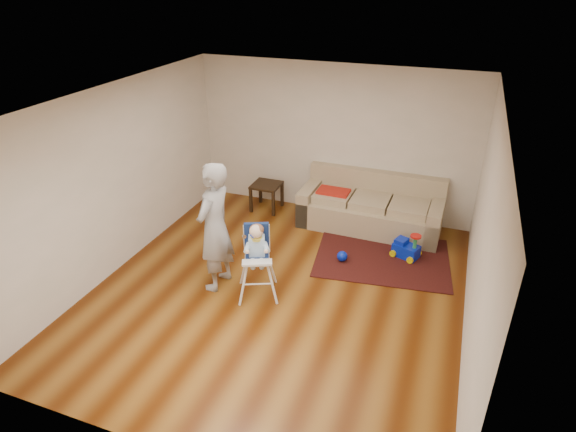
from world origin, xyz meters
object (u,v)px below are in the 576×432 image
(ride_on_toy, at_px, (407,244))
(toy_ball, at_px, (342,256))
(adult, at_px, (215,228))
(high_chair, at_px, (257,261))
(sofa, at_px, (371,203))
(side_table, at_px, (267,196))

(ride_on_toy, distance_m, toy_ball, 1.04)
(adult, bearing_deg, high_chair, 93.58)
(sofa, height_order, toy_ball, sofa)
(toy_ball, bearing_deg, side_table, 144.11)
(ride_on_toy, height_order, adult, adult)
(side_table, relative_size, ride_on_toy, 1.18)
(sofa, xyz_separation_m, side_table, (-1.97, 0.05, -0.21))
(sofa, height_order, side_table, sofa)
(high_chair, height_order, adult, adult)
(toy_ball, bearing_deg, ride_on_toy, 27.69)
(high_chair, bearing_deg, side_table, 86.50)
(ride_on_toy, relative_size, toy_ball, 2.62)
(side_table, bearing_deg, sofa, -1.58)
(side_table, distance_m, toy_ball, 2.23)
(ride_on_toy, height_order, toy_ball, ride_on_toy)
(side_table, height_order, adult, adult)
(toy_ball, relative_size, high_chair, 0.15)
(sofa, distance_m, side_table, 1.98)
(sofa, distance_m, high_chair, 2.67)
(adult, bearing_deg, sofa, 149.50)
(side_table, bearing_deg, ride_on_toy, -16.99)
(high_chair, xyz_separation_m, adult, (-0.62, 0.00, 0.40))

